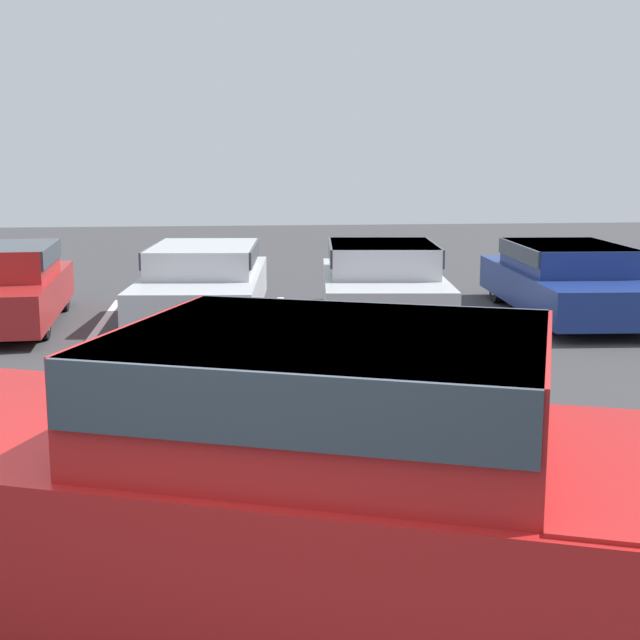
# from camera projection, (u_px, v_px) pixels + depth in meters

# --- Properties ---
(stall_stripe_b) EXTENTS (0.12, 5.02, 0.01)m
(stall_stripe_b) POSITION_uv_depth(u_px,v_px,m) (100.00, 326.00, 13.79)
(stall_stripe_b) COLOR white
(stall_stripe_b) RESTS_ON ground_plane
(stall_stripe_c) EXTENTS (0.12, 5.02, 0.01)m
(stall_stripe_c) POSITION_uv_depth(u_px,v_px,m) (290.00, 322.00, 14.11)
(stall_stripe_c) COLOR white
(stall_stripe_c) RESTS_ON ground_plane
(stall_stripe_d) EXTENTS (0.12, 5.02, 0.01)m
(stall_stripe_d) POSITION_uv_depth(u_px,v_px,m) (472.00, 318.00, 14.42)
(stall_stripe_d) COLOR white
(stall_stripe_d) RESTS_ON ground_plane
(pickup_truck) EXTENTS (6.47, 4.08, 1.70)m
(pickup_truck) POSITION_uv_depth(u_px,v_px,m) (391.00, 492.00, 4.67)
(pickup_truck) COLOR #A51919
(pickup_truck) RESTS_ON ground_plane
(parked_sedan_b) EXTENTS (2.18, 4.72, 1.21)m
(parked_sedan_b) POSITION_uv_depth(u_px,v_px,m) (204.00, 281.00, 14.05)
(parked_sedan_b) COLOR #B7BABF
(parked_sedan_b) RESTS_ON ground_plane
(parked_sedan_c) EXTENTS (2.27, 4.39, 1.22)m
(parked_sedan_c) POSITION_uv_depth(u_px,v_px,m) (382.00, 279.00, 14.24)
(parked_sedan_c) COLOR #B7BABF
(parked_sedan_c) RESTS_ON ground_plane
(parked_sedan_d) EXTENTS (2.12, 4.83, 1.18)m
(parked_sedan_d) POSITION_uv_depth(u_px,v_px,m) (568.00, 278.00, 14.60)
(parked_sedan_d) COLOR navy
(parked_sedan_d) RESTS_ON ground_plane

